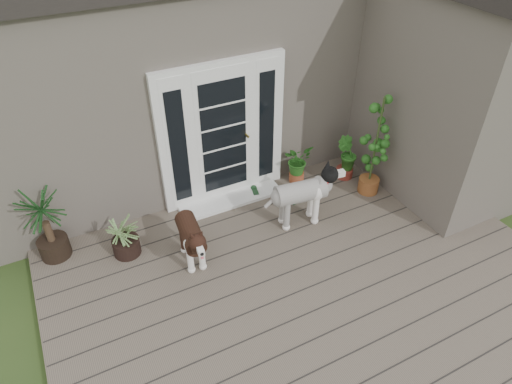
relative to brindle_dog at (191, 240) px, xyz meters
name	(u,v)px	position (x,y,z in m)	size (l,w,h in m)	color
deck	(312,289)	(1.16, -1.09, -0.41)	(6.20, 4.60, 0.12)	#6B5B4C
house_main	(185,58)	(1.16, 3.16, 1.08)	(7.40, 4.00, 3.10)	#665E54
house_wing	(449,98)	(4.06, 0.01, 1.08)	(1.60, 2.40, 3.10)	#665E54
door_unit	(223,134)	(0.96, 1.11, 0.72)	(1.90, 0.14, 2.15)	white
door_step	(231,199)	(0.96, 0.91, -0.33)	(1.60, 0.40, 0.05)	white
brindle_dog	(191,240)	(0.00, 0.00, 0.00)	(0.36, 0.84, 0.70)	#381F14
white_dog	(300,200)	(1.63, 0.03, 0.05)	(0.41, 0.96, 0.80)	beige
spider_plant	(124,235)	(-0.74, 0.52, -0.03)	(0.60, 0.60, 0.64)	#7C8E57
yucca	(46,224)	(-1.59, 0.91, 0.19)	(0.74, 0.74, 1.08)	black
herb_a	(297,166)	(2.12, 0.91, -0.07)	(0.44, 0.44, 0.56)	#1E4F16
herb_b	(346,163)	(2.88, 0.66, -0.09)	(0.34, 0.34, 0.51)	#245819
herb_c	(363,147)	(3.40, 0.91, -0.07)	(0.36, 0.36, 0.55)	#225F1B
sapling	(376,145)	(2.98, 0.17, 0.49)	(0.49, 0.49, 1.67)	#1C6323
clog_left	(290,197)	(1.77, 0.53, -0.30)	(0.16, 0.33, 0.10)	#173A21
clog_right	(255,191)	(1.36, 0.91, -0.31)	(0.12, 0.26, 0.08)	#153519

